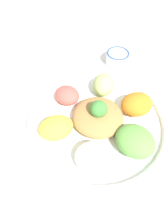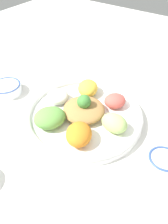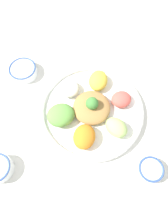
% 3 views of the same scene
% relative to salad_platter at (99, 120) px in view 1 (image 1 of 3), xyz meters
% --- Properties ---
extents(ground_plane, '(2.40, 2.40, 0.00)m').
position_rel_salad_platter_xyz_m(ground_plane, '(-0.03, 0.01, -0.03)').
color(ground_plane, white).
extents(salad_platter, '(0.40, 0.40, 0.10)m').
position_rel_salad_platter_xyz_m(salad_platter, '(0.00, 0.00, 0.00)').
color(salad_platter, white).
rests_on(salad_platter, ground_plane).
extents(sauce_bowl_red, '(0.09, 0.09, 0.05)m').
position_rel_salad_platter_xyz_m(sauce_bowl_red, '(-0.29, 0.04, -0.00)').
color(sauce_bowl_red, white).
rests_on(sauce_bowl_red, ground_plane).
extents(serving_spoon_main, '(0.12, 0.10, 0.01)m').
position_rel_salad_platter_xyz_m(serving_spoon_main, '(-0.40, -0.22, -0.02)').
color(serving_spoon_main, white).
rests_on(serving_spoon_main, ground_plane).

